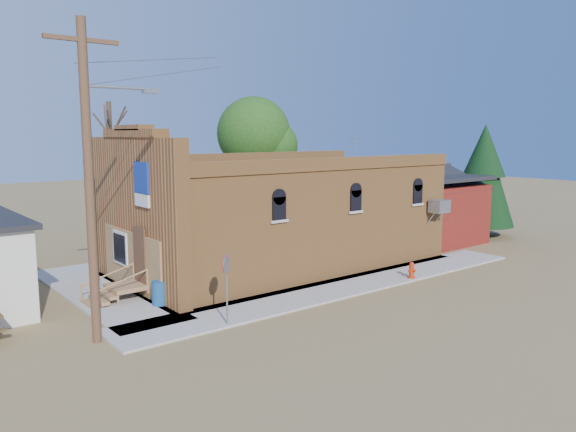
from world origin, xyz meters
TOP-DOWN VIEW (x-y plane):
  - ground at (0.00, 0.00)m, footprint 120.00×120.00m
  - sidewalk_south at (1.50, 0.90)m, footprint 19.00×2.20m
  - sidewalk_west at (-6.30, 6.00)m, footprint 2.60×10.00m
  - brick_bar at (1.64, 5.49)m, footprint 16.40×7.97m
  - red_shed at (11.50, 5.50)m, footprint 5.40×6.40m
  - utility_pole at (-8.14, 1.20)m, footprint 3.12×0.26m
  - tree_bare_near at (-3.00, 13.00)m, footprint 2.80×2.80m
  - tree_leafy at (6.00, 13.50)m, footprint 4.40×4.40m
  - evergreen_tree at (15.50, 4.00)m, footprint 3.60×3.60m
  - fire_hydrant at (4.37, 0.06)m, footprint 0.38×0.36m
  - stop_sign at (-4.55, 0.00)m, footprint 0.49×0.42m
  - trash_barrel at (-5.30, 3.14)m, footprint 0.67×0.67m

SIDE VIEW (x-z plane):
  - ground at x=0.00m, z-range 0.00..0.00m
  - sidewalk_south at x=1.50m, z-range 0.00..0.08m
  - sidewalk_west at x=-6.30m, z-range 0.00..0.08m
  - fire_hydrant at x=4.37m, z-range 0.08..0.75m
  - trash_barrel at x=-5.30m, z-range 0.08..0.92m
  - stop_sign at x=-4.55m, z-range 0.67..2.87m
  - red_shed at x=11.50m, z-range 0.12..4.42m
  - brick_bar at x=1.64m, z-range -0.81..5.49m
  - evergreen_tree at x=15.50m, z-range 0.46..6.96m
  - utility_pole at x=-8.14m, z-range 0.27..9.27m
  - tree_leafy at x=6.00m, z-range 1.86..10.01m
  - tree_bare_near at x=-3.00m, z-range 2.14..9.79m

